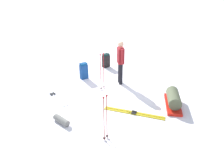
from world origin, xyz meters
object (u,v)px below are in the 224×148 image
Objects in this scene: ski_poles_planted_far at (102,70)px; ski_pair_far at (134,113)px; sleeping_mat_rolled at (61,120)px; backpack_bright at (84,71)px; gear_sled at (173,99)px; ski_pair_near at (53,94)px; ski_poles_planted_near at (105,116)px; backpack_large_dark at (106,61)px; skier_standing at (121,60)px.

ski_pair_far is at bearing 92.29° from ski_poles_planted_far.
sleeping_mat_rolled is at bearing 30.36° from ski_poles_planted_far.
backpack_bright reaches higher than gear_sled.
ski_pair_near is at bearing -17.61° from ski_poles_planted_far.
ski_poles_planted_near is at bearing 99.70° from ski_pair_near.
backpack_bright is at bearing 23.55° from backpack_large_dark.
backpack_bright is at bearing -46.74° from skier_standing.
ski_pair_near is 1.97m from ski_poles_planted_far.
backpack_large_dark is 0.50× the size of ski_poles_planted_near.
ski_pair_near is at bearing 23.11° from backpack_large_dark.
ski_pair_near is 1.68m from backpack_bright.
gear_sled is at bearing 115.91° from backpack_bright.
backpack_large_dark is (-0.35, -1.72, -0.64)m from skier_standing.
backpack_bright is 3.73m from gear_sled.
sleeping_mat_rolled is (0.76, -1.23, -0.63)m from ski_poles_planted_near.
skier_standing is 2.29m from ski_pair_far.
ski_poles_planted_near is 2.69m from ski_poles_planted_far.
sleeping_mat_rolled is (3.17, 2.95, -0.23)m from backpack_large_dark.
gear_sled is at bearing 139.21° from ski_pair_near.
ski_pair_near is 3.54× the size of sleeping_mat_rolled.
ski_pair_far is at bearing 68.44° from skier_standing.
ski_poles_planted_near reaches higher than ski_pair_near.
sleeping_mat_rolled is (2.82, 1.23, -0.86)m from skier_standing.
backpack_bright is at bearing -84.71° from ski_pair_far.
backpack_large_dark is at bearing -106.88° from ski_pair_far.
ski_poles_planted_far is (0.84, 0.07, -0.18)m from skier_standing.
sleeping_mat_rolled reaches higher than ski_pair_near.
ski_poles_planted_far reaches higher than sleeping_mat_rolled.
sleeping_mat_rolled is (0.25, 1.71, 0.08)m from ski_pair_near.
ski_poles_planted_near is (1.02, 3.58, 0.38)m from backpack_bright.
gear_sled is (-1.63, 3.36, -0.11)m from backpack_bright.
skier_standing is 2.50× the size of backpack_bright.
backpack_bright is at bearing -157.30° from ski_pair_near.
ski_pair_far is at bearing -12.61° from gear_sled.
ski_pair_near is 1.73m from sleeping_mat_rolled.
ski_pair_far is at bearing 161.00° from sleeping_mat_rolled.
backpack_bright is (1.39, 0.61, 0.02)m from backpack_large_dark.
ski_pair_far is at bearing 73.12° from backpack_large_dark.
ski_pair_near is 1.51× the size of ski_poles_planted_near.
skier_standing reaches higher than ski_poles_planted_far.
ski_pair_near is 2.86× the size of backpack_bright.
skier_standing reaches higher than ski_pair_near.
ski_pair_near is 1.26× the size of ski_pair_far.
skier_standing is 0.86m from ski_poles_planted_far.
gear_sled is 3.55m from sleeping_mat_rolled.
ski_poles_planted_near is at bearing 121.55° from sleeping_mat_rolled.
skier_standing is 1.10× the size of ski_pair_far.
sleeping_mat_rolled is (1.98, 1.16, -0.69)m from ski_poles_planted_far.
ski_pair_far is 1.10× the size of ski_poles_planted_far.
ski_pair_far is 1.24× the size of gear_sled.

